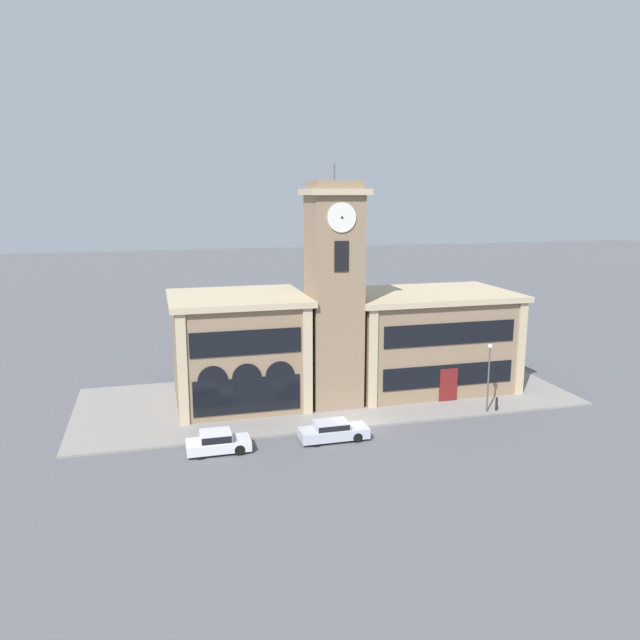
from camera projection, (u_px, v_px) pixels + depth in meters
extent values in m
plane|color=#56565B|center=(355.00, 429.00, 43.93)|extent=(300.00, 300.00, 0.00)
cube|color=gray|center=(327.00, 397.00, 50.67)|extent=(39.21, 14.28, 0.15)
cube|color=#897056|center=(334.00, 303.00, 47.47)|extent=(3.79, 3.79, 16.18)
cube|color=tan|center=(334.00, 192.00, 45.81)|extent=(4.49, 4.49, 0.45)
cube|color=#897056|center=(334.00, 185.00, 45.71)|extent=(3.48, 3.48, 0.60)
cylinder|color=#4C4C51|center=(334.00, 172.00, 45.53)|extent=(0.10, 0.10, 1.20)
cylinder|color=silver|center=(342.00, 217.00, 44.33)|extent=(2.13, 0.10, 2.13)
cylinder|color=black|center=(342.00, 217.00, 44.26)|extent=(0.17, 0.04, 0.17)
cylinder|color=silver|center=(359.00, 216.00, 46.66)|extent=(0.10, 2.13, 2.13)
cylinder|color=black|center=(360.00, 216.00, 46.68)|extent=(0.04, 0.17, 0.17)
cube|color=black|center=(342.00, 256.00, 44.89)|extent=(1.06, 0.10, 2.20)
cube|color=#897056|center=(238.00, 352.00, 48.81)|extent=(9.73, 8.74, 8.19)
cube|color=tan|center=(237.00, 298.00, 47.95)|extent=(10.43, 9.44, 0.45)
cube|color=tan|center=(182.00, 372.00, 43.47)|extent=(0.70, 0.16, 8.19)
cube|color=tan|center=(308.00, 363.00, 45.76)|extent=(0.70, 0.16, 8.19)
cube|color=black|center=(246.00, 343.00, 44.28)|extent=(7.98, 0.10, 1.80)
cube|color=black|center=(247.00, 395.00, 45.06)|extent=(7.78, 0.10, 2.62)
cylinder|color=black|center=(213.00, 381.00, 44.17)|extent=(2.14, 0.06, 2.14)
cylinder|color=black|center=(247.00, 378.00, 44.79)|extent=(2.14, 0.06, 2.14)
cylinder|color=black|center=(280.00, 375.00, 45.41)|extent=(2.14, 0.06, 2.14)
cube|color=#897056|center=(426.00, 342.00, 52.90)|extent=(13.41, 8.74, 7.79)
cube|color=tan|center=(428.00, 294.00, 52.09)|extent=(14.11, 9.44, 0.45)
cube|color=tan|center=(373.00, 361.00, 47.10)|extent=(0.70, 0.16, 7.79)
cube|color=tan|center=(521.00, 350.00, 50.33)|extent=(0.70, 0.16, 7.79)
cube|color=black|center=(450.00, 334.00, 48.39)|extent=(11.00, 0.10, 1.71)
cube|color=maroon|center=(448.00, 386.00, 49.22)|extent=(1.50, 0.12, 2.80)
cube|color=black|center=(449.00, 375.00, 49.06)|extent=(11.00, 0.10, 1.74)
cube|color=silver|center=(218.00, 445.00, 39.88)|extent=(4.07, 1.82, 0.62)
cube|color=silver|center=(216.00, 436.00, 39.72)|extent=(1.95, 1.63, 0.59)
cube|color=black|center=(216.00, 436.00, 39.72)|extent=(1.88, 1.67, 0.44)
cylinder|color=black|center=(237.00, 440.00, 40.98)|extent=(0.69, 0.22, 0.69)
cylinder|color=black|center=(240.00, 450.00, 39.48)|extent=(0.69, 0.22, 0.69)
cylinder|color=black|center=(198.00, 444.00, 40.35)|extent=(0.69, 0.22, 0.69)
cylinder|color=black|center=(199.00, 454.00, 38.84)|extent=(0.69, 0.22, 0.69)
cube|color=#B2B7C1|center=(334.00, 433.00, 41.84)|extent=(4.64, 1.74, 0.68)
cube|color=#B2B7C1|center=(331.00, 425.00, 41.67)|extent=(2.23, 1.57, 0.48)
cube|color=black|center=(331.00, 425.00, 41.67)|extent=(2.14, 1.60, 0.36)
cylinder|color=black|center=(351.00, 429.00, 42.95)|extent=(0.66, 0.22, 0.66)
cylinder|color=black|center=(358.00, 437.00, 41.52)|extent=(0.66, 0.22, 0.66)
cylinder|color=black|center=(310.00, 433.00, 42.23)|extent=(0.66, 0.22, 0.66)
cylinder|color=black|center=(316.00, 442.00, 40.79)|extent=(0.66, 0.22, 0.66)
cylinder|color=#4C4C51|center=(488.00, 381.00, 46.45)|extent=(0.12, 0.12, 4.91)
sphere|color=silver|center=(490.00, 346.00, 45.93)|extent=(0.36, 0.36, 0.36)
cylinder|color=black|center=(496.00, 405.00, 47.16)|extent=(0.18, 0.18, 0.90)
sphere|color=black|center=(497.00, 398.00, 47.06)|extent=(0.16, 0.16, 0.16)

